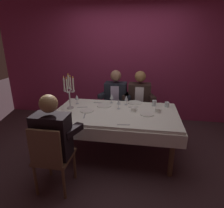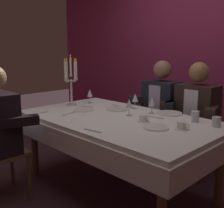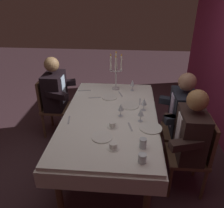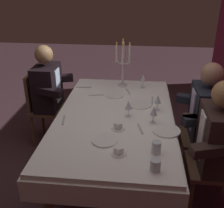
{
  "view_description": "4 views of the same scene",
  "coord_description": "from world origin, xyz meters",
  "px_view_note": "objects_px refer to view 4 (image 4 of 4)",
  "views": [
    {
      "loc": [
        0.4,
        -2.78,
        1.84
      ],
      "look_at": [
        -0.06,
        -0.02,
        0.87
      ],
      "focal_mm": 31.03,
      "sensor_mm": 36.0,
      "label": 1
    },
    {
      "loc": [
        1.8,
        -1.84,
        1.39
      ],
      "look_at": [
        -0.05,
        -0.03,
        0.87
      ],
      "focal_mm": 44.99,
      "sensor_mm": 36.0,
      "label": 2
    },
    {
      "loc": [
        2.33,
        0.22,
        2.11
      ],
      "look_at": [
        -0.01,
        0.02,
        0.88
      ],
      "focal_mm": 36.12,
      "sensor_mm": 36.0,
      "label": 3
    },
    {
      "loc": [
        2.34,
        0.22,
        1.96
      ],
      "look_at": [
        0.04,
        -0.02,
        0.87
      ],
      "focal_mm": 43.99,
      "sensor_mm": 36.0,
      "label": 4
    }
  ],
  "objects_px": {
    "dinner_plate_2": "(105,140)",
    "seated_diner_1": "(206,113)",
    "dining_table": "(115,125)",
    "wine_glass_1": "(128,105)",
    "wine_glass_2": "(158,99)",
    "candelabra": "(123,64)",
    "dinner_plate_3": "(114,95)",
    "coffee_cup_1": "(118,126)",
    "dinner_plate_1": "(139,104)",
    "wine_glass_3": "(143,79)",
    "wine_glass_0": "(154,111)",
    "coffee_cup_0": "(119,151)",
    "seated_diner_2": "(218,138)",
    "dinner_plate_0": "(166,130)",
    "water_tumbler_1": "(155,165)",
    "water_tumbler_0": "(156,147)",
    "seated_diner_0": "(47,87)"
  },
  "relations": [
    {
      "from": "dinner_plate_2",
      "to": "water_tumbler_0",
      "type": "xyz_separation_m",
      "value": [
        0.12,
        0.41,
        0.04
      ]
    },
    {
      "from": "dining_table",
      "to": "dinner_plate_3",
      "type": "xyz_separation_m",
      "value": [
        -0.45,
        -0.05,
        0.13
      ]
    },
    {
      "from": "dinner_plate_2",
      "to": "seated_diner_1",
      "type": "height_order",
      "value": "seated_diner_1"
    },
    {
      "from": "wine_glass_0",
      "to": "candelabra",
      "type": "bearing_deg",
      "value": -158.82
    },
    {
      "from": "dinner_plate_0",
      "to": "water_tumbler_1",
      "type": "bearing_deg",
      "value": -11.76
    },
    {
      "from": "candelabra",
      "to": "water_tumbler_0",
      "type": "distance_m",
      "value": 1.41
    },
    {
      "from": "candelabra",
      "to": "water_tumbler_1",
      "type": "height_order",
      "value": "candelabra"
    },
    {
      "from": "dinner_plate_0",
      "to": "coffee_cup_1",
      "type": "height_order",
      "value": "coffee_cup_1"
    },
    {
      "from": "seated_diner_0",
      "to": "seated_diner_1",
      "type": "distance_m",
      "value": 1.84
    },
    {
      "from": "wine_glass_0",
      "to": "dinner_plate_1",
      "type": "bearing_deg",
      "value": -160.51
    },
    {
      "from": "wine_glass_1",
      "to": "candelabra",
      "type": "bearing_deg",
      "value": -171.91
    },
    {
      "from": "dinner_plate_1",
      "to": "wine_glass_3",
      "type": "height_order",
      "value": "wine_glass_3"
    },
    {
      "from": "dinner_plate_2",
      "to": "seated_diner_2",
      "type": "relative_size",
      "value": 0.17
    },
    {
      "from": "coffee_cup_0",
      "to": "coffee_cup_1",
      "type": "height_order",
      "value": "same"
    },
    {
      "from": "dinner_plate_0",
      "to": "wine_glass_2",
      "type": "bearing_deg",
      "value": -171.34
    },
    {
      "from": "coffee_cup_0",
      "to": "dinner_plate_2",
      "type": "bearing_deg",
      "value": -141.68
    },
    {
      "from": "water_tumbler_0",
      "to": "wine_glass_3",
      "type": "bearing_deg",
      "value": -175.4
    },
    {
      "from": "wine_glass_1",
      "to": "wine_glass_2",
      "type": "relative_size",
      "value": 1.0
    },
    {
      "from": "dining_table",
      "to": "dinner_plate_2",
      "type": "height_order",
      "value": "dinner_plate_2"
    },
    {
      "from": "coffee_cup_0",
      "to": "candelabra",
      "type": "bearing_deg",
      "value": -177.07
    },
    {
      "from": "candelabra",
      "to": "coffee_cup_1",
      "type": "distance_m",
      "value": 1.05
    },
    {
      "from": "dinner_plate_0",
      "to": "seated_diner_2",
      "type": "bearing_deg",
      "value": 80.68
    },
    {
      "from": "dinner_plate_0",
      "to": "seated_diner_1",
      "type": "bearing_deg",
      "value": 133.6
    },
    {
      "from": "wine_glass_2",
      "to": "seated_diner_0",
      "type": "relative_size",
      "value": 0.13
    },
    {
      "from": "wine_glass_0",
      "to": "coffee_cup_1",
      "type": "height_order",
      "value": "wine_glass_0"
    },
    {
      "from": "coffee_cup_0",
      "to": "wine_glass_2",
      "type": "bearing_deg",
      "value": 157.74
    },
    {
      "from": "dining_table",
      "to": "seated_diner_1",
      "type": "relative_size",
      "value": 1.56
    },
    {
      "from": "candelabra",
      "to": "dinner_plate_3",
      "type": "xyz_separation_m",
      "value": [
        0.3,
        -0.07,
        -0.26
      ]
    },
    {
      "from": "dinner_plate_2",
      "to": "coffee_cup_1",
      "type": "height_order",
      "value": "coffee_cup_1"
    },
    {
      "from": "dinner_plate_3",
      "to": "wine_glass_3",
      "type": "height_order",
      "value": "wine_glass_3"
    },
    {
      "from": "wine_glass_1",
      "to": "coffee_cup_0",
      "type": "height_order",
      "value": "wine_glass_1"
    },
    {
      "from": "wine_glass_2",
      "to": "seated_diner_1",
      "type": "relative_size",
      "value": 0.13
    },
    {
      "from": "wine_glass_0",
      "to": "wine_glass_2",
      "type": "distance_m",
      "value": 0.27
    },
    {
      "from": "water_tumbler_0",
      "to": "seated_diner_1",
      "type": "bearing_deg",
      "value": 144.77
    },
    {
      "from": "dinner_plate_2",
      "to": "coffee_cup_0",
      "type": "bearing_deg",
      "value": 38.32
    },
    {
      "from": "dining_table",
      "to": "wine_glass_1",
      "type": "height_order",
      "value": "wine_glass_1"
    },
    {
      "from": "wine_glass_0",
      "to": "wine_glass_1",
      "type": "height_order",
      "value": "same"
    },
    {
      "from": "dinner_plate_0",
      "to": "wine_glass_2",
      "type": "xyz_separation_m",
      "value": [
        -0.4,
        -0.06,
        0.11
      ]
    },
    {
      "from": "dining_table",
      "to": "wine_glass_1",
      "type": "bearing_deg",
      "value": 78.27
    },
    {
      "from": "dinner_plate_0",
      "to": "seated_diner_0",
      "type": "xyz_separation_m",
      "value": [
        -0.9,
        -1.35,
        -0.01
      ]
    },
    {
      "from": "coffee_cup_1",
      "to": "dining_table",
      "type": "bearing_deg",
      "value": -168.82
    },
    {
      "from": "candelabra",
      "to": "wine_glass_2",
      "type": "bearing_deg",
      "value": 32.19
    },
    {
      "from": "water_tumbler_1",
      "to": "dinner_plate_1",
      "type": "bearing_deg",
      "value": -173.14
    },
    {
      "from": "seated_diner_1",
      "to": "dinner_plate_2",
      "type": "bearing_deg",
      "value": -56.58
    },
    {
      "from": "water_tumbler_1",
      "to": "coffee_cup_1",
      "type": "height_order",
      "value": "water_tumbler_1"
    },
    {
      "from": "wine_glass_2",
      "to": "seated_diner_2",
      "type": "distance_m",
      "value": 0.68
    },
    {
      "from": "dinner_plate_3",
      "to": "seated_diner_1",
      "type": "height_order",
      "value": "seated_diner_1"
    },
    {
      "from": "seated_diner_1",
      "to": "seated_diner_0",
      "type": "bearing_deg",
      "value": -105.8
    },
    {
      "from": "wine_glass_0",
      "to": "coffee_cup_1",
      "type": "relative_size",
      "value": 1.24
    },
    {
      "from": "wine_glass_0",
      "to": "seated_diner_2",
      "type": "distance_m",
      "value": 0.58
    }
  ]
}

